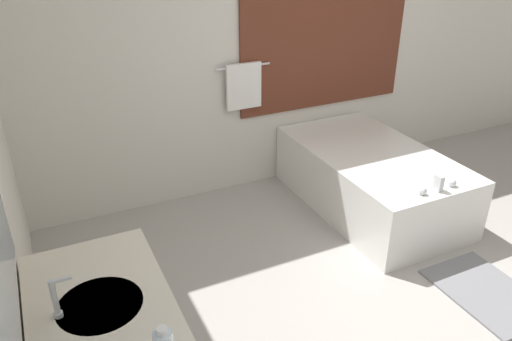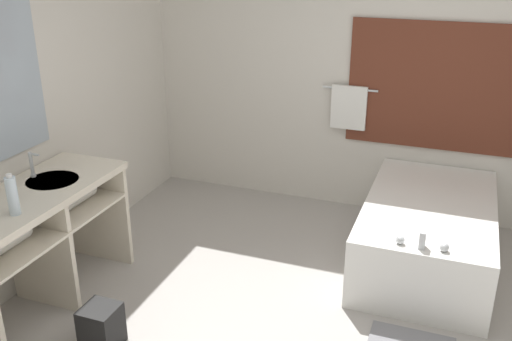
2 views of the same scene
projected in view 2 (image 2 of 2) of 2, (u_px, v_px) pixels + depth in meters
The scene contains 6 objects.
wall_back_with_blinds at pixel (389, 69), 4.97m from camera, with size 7.40×0.13×2.70m.
vanity_counter at pixel (39, 223), 3.82m from camera, with size 0.58×1.38×0.87m.
sink_faucet at pixel (32, 165), 3.91m from camera, with size 0.09×0.04×0.18m.
bathtub at pixel (427, 230), 4.45m from camera, with size 0.96×1.67×0.64m.
water_bottle_2 at pixel (12, 195), 3.37m from camera, with size 0.07×0.07×0.26m.
waste_bin at pixel (101, 327), 3.57m from camera, with size 0.22×0.22×0.28m.
Camera 2 is at (0.66, -2.81, 2.40)m, focal length 40.00 mm.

